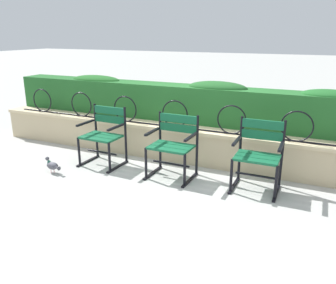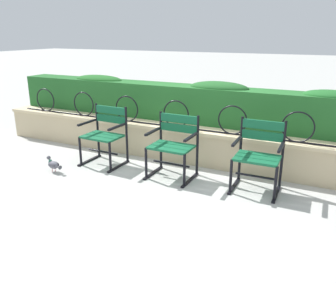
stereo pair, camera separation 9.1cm
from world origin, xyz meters
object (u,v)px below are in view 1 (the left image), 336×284
park_chair_right (259,153)px  park_chair_left (104,134)px  pigeon_near_chairs (52,165)px  park_chair_centre (173,144)px

park_chair_right → park_chair_left: bearing=-178.4°
park_chair_right → pigeon_near_chairs: park_chair_right is taller
park_chair_centre → park_chair_right: size_ratio=0.97×
park_chair_left → pigeon_near_chairs: size_ratio=2.99×
park_chair_left → park_chair_right: size_ratio=0.98×
park_chair_centre → park_chair_right: park_chair_right is taller
park_chair_left → park_chair_centre: (1.13, -0.01, -0.00)m
park_chair_centre → pigeon_near_chairs: 1.76m
pigeon_near_chairs → park_chair_left: bearing=53.9°
park_chair_right → pigeon_near_chairs: bearing=-165.6°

